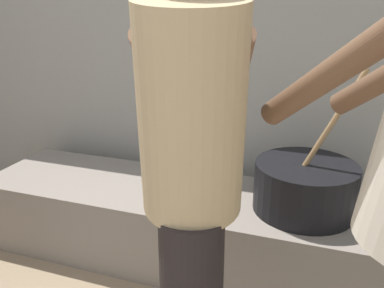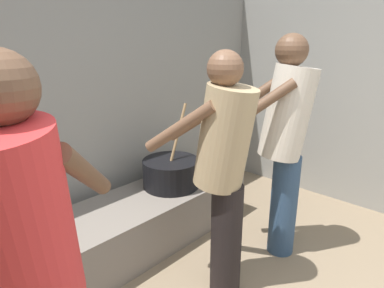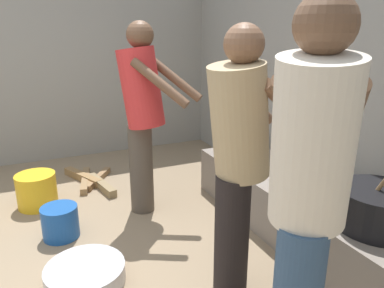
# 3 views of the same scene
# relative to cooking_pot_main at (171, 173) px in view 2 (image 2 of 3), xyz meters

# --- Properties ---
(block_enclosure_rear) EXTENTS (5.18, 0.20, 2.11)m
(block_enclosure_rear) POSITION_rel_cooking_pot_main_xyz_m (-0.84, 0.52, 0.54)
(block_enclosure_rear) COLOR gray
(block_enclosure_rear) RESTS_ON ground_plane
(hearth_ledge) EXTENTS (2.39, 0.60, 0.40)m
(hearth_ledge) POSITION_rel_cooking_pot_main_xyz_m (-0.54, -0.00, -0.32)
(hearth_ledge) COLOR slate
(hearth_ledge) RESTS_ON ground_plane
(cooking_pot_main) EXTENTS (0.48, 0.48, 0.69)m
(cooking_pot_main) POSITION_rel_cooking_pot_main_xyz_m (0.00, 0.00, 0.00)
(cooking_pot_main) COLOR black
(cooking_pot_main) RESTS_ON hearth_ledge
(cook_in_tan_shirt) EXTENTS (0.50, 0.71, 1.55)m
(cook_in_tan_shirt) POSITION_rel_cooking_pot_main_xyz_m (-0.30, -0.78, 0.36)
(cook_in_tan_shirt) COLOR black
(cook_in_tan_shirt) RESTS_ON ground_plane
(cook_in_red_shirt) EXTENTS (0.69, 0.69, 1.58)m
(cook_in_red_shirt) POSITION_rel_cooking_pot_main_xyz_m (-1.50, -0.95, 0.38)
(cook_in_red_shirt) COLOR #4C4238
(cook_in_red_shirt) RESTS_ON ground_plane
(cook_in_cream_shirt) EXTENTS (0.70, 0.70, 1.64)m
(cook_in_cream_shirt) POSITION_rel_cooking_pot_main_xyz_m (0.32, -0.85, 0.42)
(cook_in_cream_shirt) COLOR navy
(cook_in_cream_shirt) RESTS_ON ground_plane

